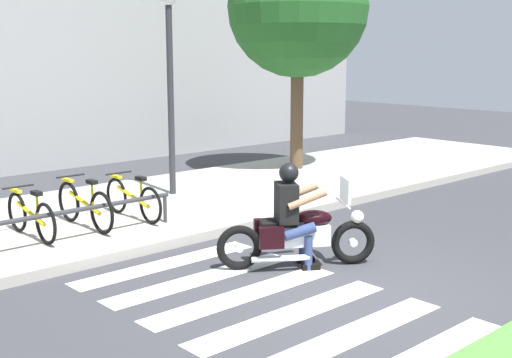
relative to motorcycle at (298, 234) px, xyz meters
name	(u,v)px	position (x,y,z in m)	size (l,w,h in m)	color
ground_plane	(349,293)	(-0.26, -1.12, -0.45)	(48.00, 48.00, 0.00)	#38383D
sidewalk	(123,212)	(-0.26, 4.00, -0.38)	(24.00, 4.40, 0.15)	#A8A399
crosswalk_stripe_1	(347,336)	(-1.24, -1.92, -0.45)	(2.80, 0.40, 0.01)	white
crosswalk_stripe_2	(292,314)	(-1.24, -1.12, -0.45)	(2.80, 0.40, 0.01)	white
crosswalk_stripe_3	(244,295)	(-1.24, -0.32, -0.45)	(2.80, 0.40, 0.01)	white
crosswalk_stripe_4	(203,278)	(-1.24, 0.48, -0.45)	(2.80, 0.40, 0.01)	white
crosswalk_stripe_5	(167,264)	(-1.24, 1.28, -0.45)	(2.80, 0.40, 0.01)	white
motorcycle	(298,234)	(0.00, 0.00, 0.00)	(1.88, 1.28, 1.20)	black
rider	(292,208)	(-0.06, 0.05, 0.36)	(0.77, 0.73, 1.42)	black
bicycle_1	(31,216)	(-2.27, 3.24, 0.04)	(0.48, 1.56, 0.74)	black
bicycle_2	(85,205)	(-1.40, 3.24, 0.06)	(0.48, 1.68, 0.79)	black
bicycle_3	(133,198)	(-0.53, 3.24, 0.04)	(0.48, 1.62, 0.73)	black
bike_rack	(76,213)	(-1.83, 2.69, 0.11)	(3.20, 0.07, 0.49)	#333338
street_lamp	(170,75)	(1.09, 4.40, 1.97)	(0.28, 0.28, 3.95)	#2D2D33
tree_near_rack	(298,7)	(4.90, 4.80, 3.37)	(3.19, 3.19, 5.44)	brown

